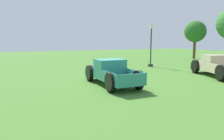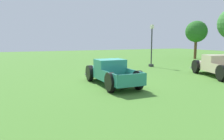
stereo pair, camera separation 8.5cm
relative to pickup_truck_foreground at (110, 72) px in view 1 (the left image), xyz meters
name	(u,v)px [view 1 (the left image)]	position (x,y,z in m)	size (l,w,h in m)	color
ground_plane	(112,83)	(-0.13, 0.19, -0.72)	(80.00, 80.00, 0.00)	#477A2D
pickup_truck_foreground	(110,72)	(0.00, 0.00, 0.00)	(4.93, 1.95, 1.50)	#2D8475
pickup_truck_behind_left	(215,66)	(0.55, 8.28, 0.03)	(5.42, 3.36, 1.56)	#C6B793
lamp_post_near	(151,45)	(-6.03, 7.08, 1.46)	(0.36, 0.36, 4.15)	#2D2D33
oak_tree_west	(195,32)	(-10.80, 17.60, 3.02)	(2.92, 2.92, 5.23)	brown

